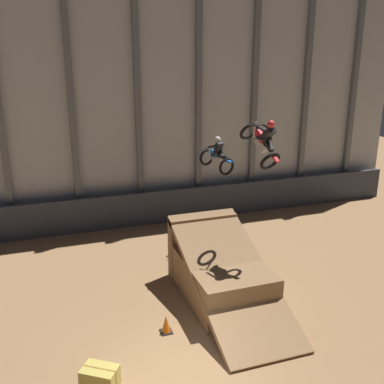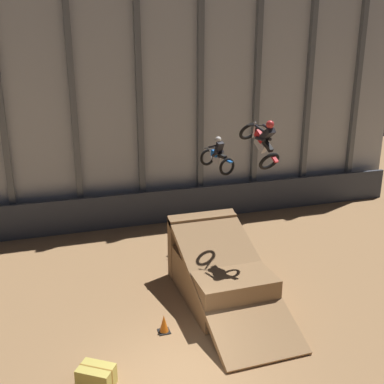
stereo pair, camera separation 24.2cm
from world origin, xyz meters
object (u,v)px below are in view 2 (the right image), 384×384
at_px(rider_bike_left_air, 218,157).
at_px(hay_bale_trackside, 96,377).
at_px(traffic_cone_near_ramp, 164,324).
at_px(dirt_ramp, 218,272).
at_px(rider_bike_right_air, 262,141).

xyz_separation_m(rider_bike_left_air, hay_bale_trackside, (-5.98, -6.95, -3.84)).
bearing_deg(traffic_cone_near_ramp, dirt_ramp, 33.93).
height_order(traffic_cone_near_ramp, hay_bale_trackside, traffic_cone_near_ramp).
bearing_deg(rider_bike_left_air, rider_bike_right_air, -103.08).
xyz_separation_m(traffic_cone_near_ramp, hay_bale_trackside, (-2.25, -1.72, -0.00)).
relative_size(rider_bike_right_air, traffic_cone_near_ramp, 3.19).
xyz_separation_m(dirt_ramp, hay_bale_trackside, (-4.66, -3.34, -0.56)).
distance_m(dirt_ramp, rider_bike_left_air, 5.05).
relative_size(rider_bike_right_air, hay_bale_trackside, 1.71).
distance_m(dirt_ramp, traffic_cone_near_ramp, 2.97).
height_order(rider_bike_left_air, rider_bike_right_air, rider_bike_right_air).
xyz_separation_m(rider_bike_left_air, traffic_cone_near_ramp, (-3.73, -5.24, -3.84)).
bearing_deg(hay_bale_trackside, dirt_ramp, 35.62).
bearing_deg(rider_bike_left_air, hay_bale_trackside, -144.48).
height_order(dirt_ramp, rider_bike_right_air, rider_bike_right_air).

